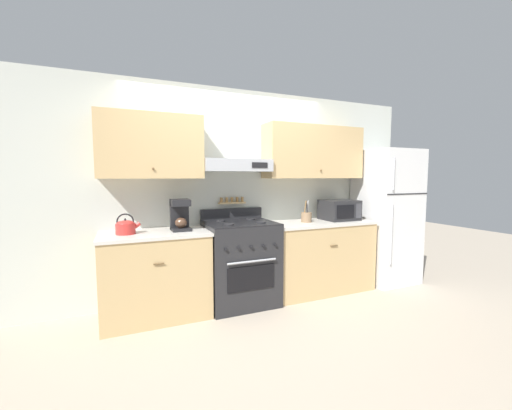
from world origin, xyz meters
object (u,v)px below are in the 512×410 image
object	(u,v)px
refrigerator	(386,216)
stove_range	(241,263)
microwave	(339,210)
utensil_crock	(306,217)
tea_kettle	(126,227)
coffee_maker	(180,215)

from	to	relation	value
refrigerator	stove_range	bearing A→B (deg)	179.23
microwave	utensil_crock	world-z (taller)	utensil_crock
microwave	utensil_crock	distance (m)	0.53
stove_range	tea_kettle	distance (m)	1.32
tea_kettle	utensil_crock	xyz separation A→B (m)	(2.12, 0.00, -0.01)
tea_kettle	utensil_crock	world-z (taller)	utensil_crock
refrigerator	tea_kettle	size ratio (longest dim) A/B	7.60
stove_range	coffee_maker	distance (m)	0.90
stove_range	tea_kettle	world-z (taller)	tea_kettle
stove_range	tea_kettle	size ratio (longest dim) A/B	4.48
utensil_crock	refrigerator	bearing A→B (deg)	-2.06
refrigerator	microwave	xyz separation A→B (m)	(-0.77, 0.06, 0.11)
coffee_maker	utensil_crock	xyz separation A→B (m)	(1.58, -0.03, -0.10)
stove_range	refrigerator	world-z (taller)	refrigerator
tea_kettle	coffee_maker	xyz separation A→B (m)	(0.55, 0.03, 0.09)
tea_kettle	microwave	distance (m)	2.65
refrigerator	coffee_maker	bearing A→B (deg)	178.46
coffee_maker	tea_kettle	bearing A→B (deg)	-176.80
stove_range	tea_kettle	bearing A→B (deg)	179.21
refrigerator	utensil_crock	distance (m)	1.29
stove_range	microwave	bearing A→B (deg)	1.40
microwave	tea_kettle	bearing A→B (deg)	-179.61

